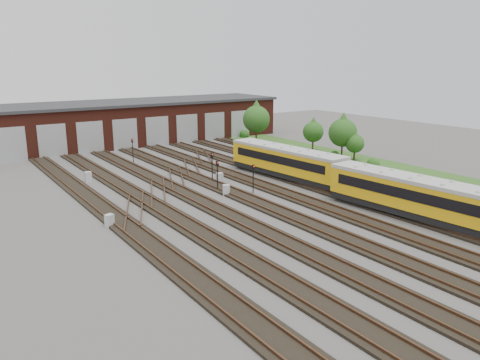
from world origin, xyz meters
TOP-DOWN VIEW (x-y plane):
  - ground at (0.00, 0.00)m, footprint 120.00×120.00m
  - track_network at (-0.17, 0.59)m, footprint 30.40×70.00m
  - maintenance_shed at (-0.01, 39.97)m, footprint 51.00×12.50m
  - grass_verge at (19.00, 10.00)m, footprint 8.00×55.00m
  - metro_train at (6.00, -8.30)m, footprint 3.94×47.19m
  - signal_mast_0 at (-2.72, 7.65)m, footprint 0.27×0.25m
  - signal_mast_1 at (-1.24, 11.12)m, footprint 0.30×0.28m
  - signal_mast_2 at (-4.62, 24.69)m, footprint 0.23×0.22m
  - signal_mast_3 at (-0.27, 5.07)m, footprint 0.26×0.25m
  - relay_cabinet_0 at (-15.00, 3.61)m, footprint 0.73×0.67m
  - relay_cabinet_1 at (-12.16, 18.36)m, footprint 0.73×0.63m
  - relay_cabinet_2 at (-2.87, 5.85)m, footprint 0.78×0.73m
  - relay_cabinet_3 at (-0.85, 10.28)m, footprint 0.71×0.62m
  - relay_cabinet_4 at (10.65, 20.82)m, footprint 0.73×0.65m
  - tree_0 at (16.00, 26.76)m, footprint 4.10×4.10m
  - tree_1 at (19.44, 17.90)m, footprint 2.91×2.91m
  - tree_2 at (18.79, 11.71)m, footprint 3.65×3.65m
  - tree_3 at (19.22, 9.96)m, footprint 2.37×2.37m
  - bush_0 at (17.58, 5.50)m, footprint 1.55×1.55m
  - bush_1 at (17.91, 12.14)m, footprint 1.29×1.29m
  - bush_2 at (18.50, 33.44)m, footprint 1.54×1.54m

SIDE VIEW (x-z plane):
  - ground at x=0.00m, z-range 0.00..0.00m
  - grass_verge at x=19.00m, z-range 0.00..0.05m
  - track_network at x=-0.17m, z-range -0.06..0.27m
  - relay_cabinet_0 at x=-15.00m, z-range 0.00..1.01m
  - relay_cabinet_2 at x=-2.87m, z-range 0.00..1.04m
  - relay_cabinet_3 at x=-0.85m, z-range 0.00..1.06m
  - relay_cabinet_4 at x=10.65m, z-range 0.00..1.06m
  - relay_cabinet_1 at x=-12.16m, z-range 0.00..1.10m
  - bush_1 at x=17.91m, z-range 0.00..1.29m
  - bush_2 at x=18.50m, z-range 0.00..1.54m
  - bush_0 at x=17.58m, z-range 0.00..1.55m
  - signal_mast_3 at x=-0.27m, z-range 0.41..3.22m
  - metro_train at x=6.00m, z-range 0.37..3.47m
  - signal_mast_2 at x=-4.62m, z-range 0.41..3.46m
  - signal_mast_0 at x=-2.72m, z-range 0.44..3.47m
  - signal_mast_1 at x=-1.24m, z-range 0.45..3.56m
  - tree_3 at x=19.22m, z-range 0.56..4.48m
  - tree_1 at x=19.44m, z-range 0.68..5.50m
  - maintenance_shed at x=-0.01m, z-range 0.03..6.38m
  - tree_2 at x=18.79m, z-range 0.86..6.91m
  - tree_0 at x=16.00m, z-range 0.97..7.75m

